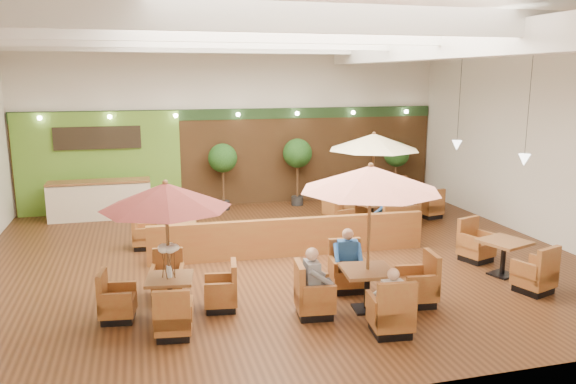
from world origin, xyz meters
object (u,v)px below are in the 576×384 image
object	(u,v)px
table_1	(369,212)
service_counter	(100,200)
booth_divider	(290,237)
diner_3	(387,211)
table_4	(503,259)
table_3	(172,230)
table_5	(416,200)
table_0	(167,224)
topiary_1	(297,156)
diner_0	(391,293)
diner_4	(405,201)
table_2	(373,164)
diner_1	(348,254)
diner_2	(315,276)
topiary_0	(223,161)
topiary_2	(396,156)

from	to	relation	value
table_1	service_counter	bearing A→B (deg)	127.98
service_counter	booth_divider	size ratio (longest dim) A/B	0.44
service_counter	diner_3	bearing A→B (deg)	-29.51
table_1	table_4	xyz separation A→B (m)	(3.59, 0.96, -1.50)
table_3	table_5	distance (m)	8.10
table_0	table_5	xyz separation A→B (m)	(8.15, 6.19, -1.36)
topiary_1	diner_3	distance (m)	4.71
table_3	table_4	distance (m)	7.94
table_1	diner_3	distance (m)	4.95
topiary_1	diner_3	bearing A→B (deg)	-74.65
table_1	table_5	world-z (taller)	table_1
service_counter	table_1	distance (m)	10.02
diner_0	diner_4	world-z (taller)	diner_4
table_2	table_5	distance (m)	3.20
table_0	diner_1	world-z (taller)	table_0
table_2	table_4	bearing A→B (deg)	-86.89
table_2	diner_4	bearing A→B (deg)	-13.23
service_counter	diner_2	world-z (taller)	diner_2
table_2	booth_divider	bearing A→B (deg)	-161.61
table_3	table_4	bearing A→B (deg)	-23.68
table_3	diner_3	size ratio (longest dim) A/B	2.97
topiary_1	table_1	bearing A→B (deg)	-97.32
table_1	diner_4	xyz separation A→B (m)	(3.36, 5.24, -1.13)
table_2	diner_0	world-z (taller)	table_2
table_1	diner_1	distance (m)	1.51
service_counter	diner_3	size ratio (longest dim) A/B	3.70
topiary_0	diner_2	distance (m)	8.73
topiary_2	service_counter	bearing A→B (deg)	-178.84
diner_0	diner_3	xyz separation A→B (m)	(2.34, 5.24, 0.03)
table_0	table_1	bearing A→B (deg)	-3.84
table_0	topiary_1	size ratio (longest dim) A/B	1.12
topiary_0	topiary_2	size ratio (longest dim) A/B	1.06
topiary_2	diner_3	world-z (taller)	topiary_2
booth_divider	table_0	distance (m)	4.26
diner_3	diner_4	xyz separation A→B (m)	(1.02, 1.02, -0.00)
booth_divider	diner_3	bearing A→B (deg)	16.76
table_2	table_4	size ratio (longest dim) A/B	1.00
table_3	diner_3	bearing A→B (deg)	-0.99
topiary_0	diner_1	world-z (taller)	topiary_0
table_5	diner_4	size ratio (longest dim) A/B	3.21
diner_1	diner_2	bearing A→B (deg)	57.80
service_counter	table_2	bearing A→B (deg)	-23.30
diner_0	diner_3	bearing A→B (deg)	67.24
booth_divider	diner_0	size ratio (longest dim) A/B	9.32
table_5	topiary_2	size ratio (longest dim) A/B	1.25
table_4	table_3	bearing A→B (deg)	131.50
table_5	diner_0	world-z (taller)	diner_0
table_5	diner_1	xyz separation A→B (m)	(-4.60, -5.89, 0.41)
table_5	topiary_0	distance (m)	6.37
table_1	topiary_2	distance (m)	9.88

